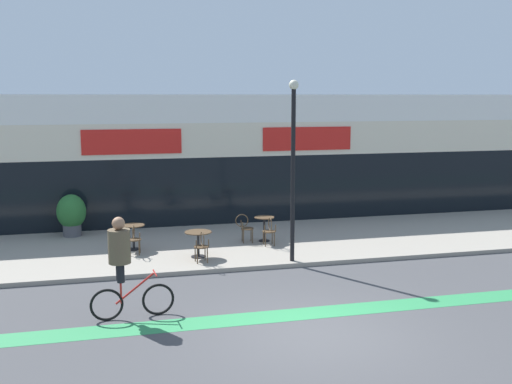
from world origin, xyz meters
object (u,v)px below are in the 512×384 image
(bistro_table_0, at_px, (133,232))
(bistro_table_2, at_px, (264,224))
(cyclist_0, at_px, (122,260))
(bistro_table_1, at_px, (198,239))
(cafe_chair_0_near, at_px, (134,237))
(lamp_post, at_px, (293,158))
(cafe_chair_2_side, at_px, (245,226))
(cafe_chair_1_near, at_px, (202,245))
(cafe_chair_2_near, at_px, (269,229))
(planter_pot, at_px, (71,214))

(bistro_table_0, bearing_deg, bistro_table_2, 1.38)
(cyclist_0, bearing_deg, bistro_table_2, 45.79)
(bistro_table_1, height_order, cafe_chair_0_near, cafe_chair_0_near)
(bistro_table_2, xyz_separation_m, lamp_post, (0.18, -2.38, 2.33))
(bistro_table_2, distance_m, lamp_post, 3.34)
(bistro_table_1, relative_size, cafe_chair_0_near, 0.85)
(lamp_post, bearing_deg, bistro_table_0, 151.60)
(cafe_chair_2_side, relative_size, lamp_post, 0.18)
(cafe_chair_1_near, bearing_deg, cafe_chair_2_near, -63.12)
(bistro_table_0, distance_m, cafe_chair_0_near, 0.63)
(planter_pot, bearing_deg, bistro_table_0, -50.33)
(bistro_table_0, height_order, cyclist_0, cyclist_0)
(bistro_table_0, relative_size, bistro_table_2, 0.97)
(bistro_table_2, distance_m, planter_pot, 6.31)
(planter_pot, bearing_deg, lamp_post, -36.71)
(bistro_table_0, distance_m, cafe_chair_1_near, 2.59)
(bistro_table_2, relative_size, cafe_chair_1_near, 0.86)
(cafe_chair_0_near, distance_m, cafe_chair_2_near, 4.05)
(bistro_table_0, relative_size, planter_pot, 0.55)
(cafe_chair_0_near, relative_size, lamp_post, 0.18)
(cafe_chair_1_near, distance_m, lamp_post, 3.44)
(cafe_chair_2_near, bearing_deg, bistro_table_1, 109.99)
(cafe_chair_2_near, height_order, cyclist_0, cyclist_0)
(cafe_chair_2_side, distance_m, planter_pot, 5.73)
(cafe_chair_1_near, bearing_deg, bistro_table_0, 38.44)
(bistro_table_1, bearing_deg, cafe_chair_2_near, 18.17)
(bistro_table_1, xyz_separation_m, cafe_chair_2_near, (2.29, 0.75, -0.02))
(cyclist_0, bearing_deg, lamp_post, 28.54)
(bistro_table_0, bearing_deg, cyclist_0, -94.47)
(cafe_chair_0_near, xyz_separation_m, cafe_chair_2_side, (3.43, 0.73, 0.00))
(cafe_chair_2_side, bearing_deg, planter_pot, 161.93)
(bistro_table_0, bearing_deg, cafe_chair_2_side, 1.73)
(cafe_chair_0_near, distance_m, lamp_post, 5.12)
(lamp_post, bearing_deg, cafe_chair_1_near, 171.28)
(bistro_table_1, distance_m, cyclist_0, 4.66)
(bistro_table_0, relative_size, cafe_chair_1_near, 0.84)
(cafe_chair_0_near, xyz_separation_m, cafe_chair_1_near, (1.76, -1.28, 0.00))
(cafe_chair_2_side, bearing_deg, cafe_chair_1_near, -125.45)
(cafe_chair_2_near, distance_m, cafe_chair_2_side, 0.89)
(planter_pot, height_order, lamp_post, lamp_post)
(bistro_table_0, relative_size, cafe_chair_2_side, 0.84)
(bistro_table_0, distance_m, lamp_post, 5.34)
(cafe_chair_0_near, relative_size, cyclist_0, 0.41)
(cafe_chair_1_near, xyz_separation_m, cafe_chair_2_near, (2.29, 1.38, 0.00))
(bistro_table_0, bearing_deg, lamp_post, -28.40)
(bistro_table_2, height_order, planter_pot, planter_pot)
(cafe_chair_2_near, xyz_separation_m, planter_pot, (-5.92, 2.80, 0.22))
(bistro_table_1, relative_size, bistro_table_2, 0.98)
(bistro_table_0, distance_m, planter_pot, 2.96)
(bistro_table_2, bearing_deg, bistro_table_0, -178.62)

